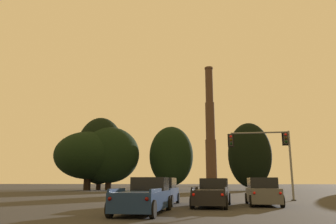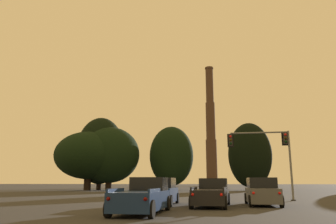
% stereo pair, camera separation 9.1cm
% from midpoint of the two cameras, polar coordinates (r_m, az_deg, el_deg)
% --- Properties ---
extents(suv_left_lane_front, '(2.25, 4.96, 1.86)m').
position_cam_midpoint_polar(suv_left_lane_front, '(23.80, -1.23, -13.70)').
color(suv_left_lane_front, navy).
rests_on(suv_left_lane_front, ground_plane).
extents(pickup_truck_left_lane_second, '(2.25, 5.53, 1.82)m').
position_cam_midpoint_polar(pickup_truck_left_lane_second, '(17.50, -4.29, -14.54)').
color(pickup_truck_left_lane_second, navy).
rests_on(pickup_truck_left_lane_second, ground_plane).
extents(pickup_truck_center_lane_front, '(2.43, 5.59, 1.82)m').
position_cam_midpoint_polar(pickup_truck_center_lane_front, '(22.41, 7.64, -13.94)').
color(pickup_truck_center_lane_front, black).
rests_on(pickup_truck_center_lane_front, ground_plane).
extents(suv_right_lane_front, '(2.17, 4.93, 1.86)m').
position_cam_midpoint_polar(suv_right_lane_front, '(24.07, 16.01, -13.23)').
color(suv_right_lane_front, '#4C4F54').
rests_on(suv_right_lane_front, ground_plane).
extents(traffic_light_overhead_right, '(5.58, 0.50, 6.06)m').
position_cam_midpoint_polar(traffic_light_overhead_right, '(30.80, 17.06, -5.85)').
color(traffic_light_overhead_right, slate).
rests_on(traffic_light_overhead_right, ground_plane).
extents(smokestack, '(7.27, 7.27, 51.41)m').
position_cam_midpoint_polar(smokestack, '(140.18, 7.41, -4.42)').
color(smokestack, '#3C2B22').
rests_on(smokestack, ground_plane).
extents(treeline_center_left, '(9.12, 8.21, 13.09)m').
position_cam_midpoint_polar(treeline_center_left, '(68.82, 0.52, -7.64)').
color(treeline_center_left, black).
rests_on(treeline_center_left, ground_plane).
extents(treeline_far_left, '(12.23, 11.00, 12.67)m').
position_cam_midpoint_polar(treeline_far_left, '(68.16, -10.22, -7.35)').
color(treeline_far_left, black).
rests_on(treeline_far_left, ground_plane).
extents(treeline_right_mid, '(9.89, 8.90, 14.96)m').
position_cam_midpoint_polar(treeline_right_mid, '(70.17, -11.79, -6.58)').
color(treeline_right_mid, black).
rests_on(treeline_right_mid, ground_plane).
extents(treeline_far_right, '(13.88, 12.49, 11.68)m').
position_cam_midpoint_polar(treeline_far_right, '(68.59, -13.71, -7.34)').
color(treeline_far_right, black).
rests_on(treeline_far_right, ground_plane).
extents(treeline_center_right, '(8.36, 7.53, 13.07)m').
position_cam_midpoint_polar(treeline_center_right, '(66.31, 14.00, -7.27)').
color(treeline_center_right, black).
rests_on(treeline_center_right, ground_plane).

